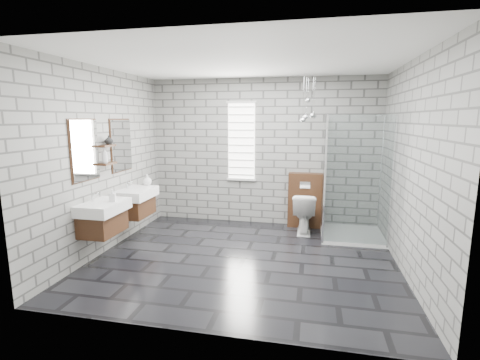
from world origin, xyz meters
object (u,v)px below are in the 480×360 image
(vanity_right, at_px, (134,194))
(shower_enclosure, at_px, (347,209))
(cistern_panel, at_px, (305,200))
(toilet, at_px, (304,213))
(vanity_left, at_px, (101,208))

(vanity_right, distance_m, shower_enclosure, 3.50)
(cistern_panel, relative_size, toilet, 1.43)
(vanity_left, xyz_separation_m, vanity_right, (0.00, 0.91, 0.00))
(vanity_right, bearing_deg, cistern_panel, 24.91)
(vanity_left, bearing_deg, toilet, 34.36)
(vanity_left, distance_m, cistern_panel, 3.48)
(cistern_panel, height_order, toilet, cistern_panel)
(toilet, bearing_deg, vanity_right, 18.35)
(vanity_right, xyz_separation_m, cistern_panel, (2.71, 1.26, -0.26))
(shower_enclosure, relative_size, toilet, 2.90)
(vanity_left, height_order, shower_enclosure, shower_enclosure)
(cistern_panel, xyz_separation_m, toilet, (0.00, -0.32, -0.15))
(vanity_right, xyz_separation_m, toilet, (2.71, 0.94, -0.41))
(shower_enclosure, bearing_deg, vanity_right, -167.75)
(cistern_panel, bearing_deg, vanity_right, -155.09)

